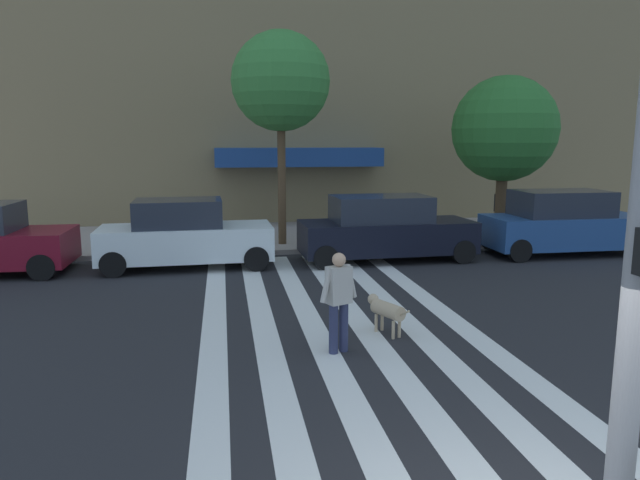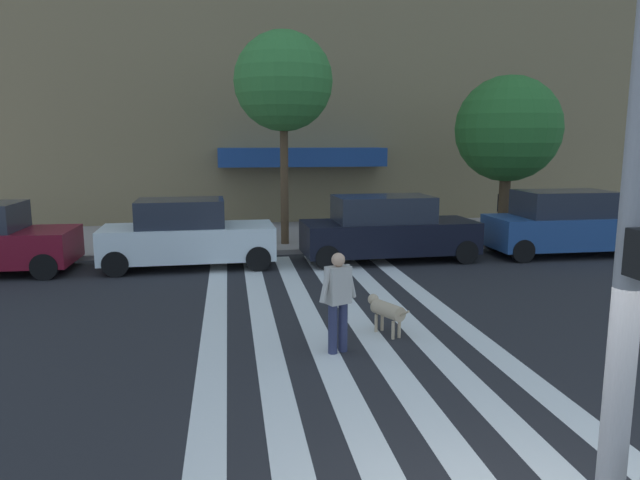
{
  "view_description": "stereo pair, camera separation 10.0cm",
  "coord_description": "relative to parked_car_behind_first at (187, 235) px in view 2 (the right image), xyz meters",
  "views": [
    {
      "loc": [
        -2.37,
        -3.52,
        3.39
      ],
      "look_at": [
        -0.7,
        6.44,
        1.65
      ],
      "focal_mm": 32.63,
      "sensor_mm": 36.0,
      "label": 1
    },
    {
      "loc": [
        -2.27,
        -3.54,
        3.39
      ],
      "look_at": [
        -0.7,
        6.44,
        1.65
      ],
      "focal_mm": 32.63,
      "sensor_mm": 36.0,
      "label": 2
    }
  ],
  "objects": [
    {
      "name": "ground_plane",
      "position": [
        3.41,
        -5.46,
        -0.88
      ],
      "size": [
        160.0,
        160.0,
        0.0
      ],
      "primitive_type": "plane",
      "color": "#232326"
    },
    {
      "name": "sidewalk_far",
      "position": [
        3.41,
        4.28,
        -0.8
      ],
      "size": [
        80.0,
        6.0,
        0.15
      ],
      "primitive_type": "cube",
      "color": "gray",
      "rests_on": "ground_plane"
    },
    {
      "name": "crosswalk_stripes",
      "position": [
        3.07,
        -5.46,
        -0.87
      ],
      "size": [
        4.95,
        12.9,
        0.01
      ],
      "color": "silver",
      "rests_on": "ground_plane"
    },
    {
      "name": "parked_car_behind_first",
      "position": [
        0.0,
        0.0,
        0.0
      ],
      "size": [
        4.59,
        2.01,
        1.84
      ],
      "color": "silver",
      "rests_on": "ground_plane"
    },
    {
      "name": "parked_car_third_in_line",
      "position": [
        5.55,
        -0.0,
        0.02
      ],
      "size": [
        4.95,
        2.06,
        1.85
      ],
      "color": "black",
      "rests_on": "ground_plane"
    },
    {
      "name": "parked_car_fourth_in_line",
      "position": [
        11.07,
        0.0,
        0.05
      ],
      "size": [
        4.75,
        1.94,
        1.92
      ],
      "color": "navy",
      "rests_on": "ground_plane"
    },
    {
      "name": "street_tree_nearest",
      "position": [
        2.87,
        2.37,
        4.25
      ],
      "size": [
        3.01,
        3.01,
        6.51
      ],
      "color": "#4C3823",
      "rests_on": "sidewalk_far"
    },
    {
      "name": "street_tree_middle",
      "position": [
        10.31,
        2.56,
        2.86
      ],
      "size": [
        3.48,
        3.48,
        5.35
      ],
      "color": "#4C3823",
      "rests_on": "sidewalk_far"
    },
    {
      "name": "pedestrian_dog_walker",
      "position": [
        2.82,
        -6.94,
        0.05
      ],
      "size": [
        0.68,
        0.38,
        1.64
      ],
      "color": "#282D4C",
      "rests_on": "ground_plane"
    },
    {
      "name": "dog_on_leash",
      "position": [
        3.82,
        -6.18,
        -0.43
      ],
      "size": [
        0.56,
        1.01,
        0.65
      ],
      "color": "tan",
      "rests_on": "ground_plane"
    },
    {
      "name": "pedestrian_bystander",
      "position": [
        10.43,
        2.93,
        0.2
      ],
      "size": [
        0.52,
        0.6,
        1.64
      ],
      "color": "#6B6051",
      "rests_on": "sidewalk_far"
    }
  ]
}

